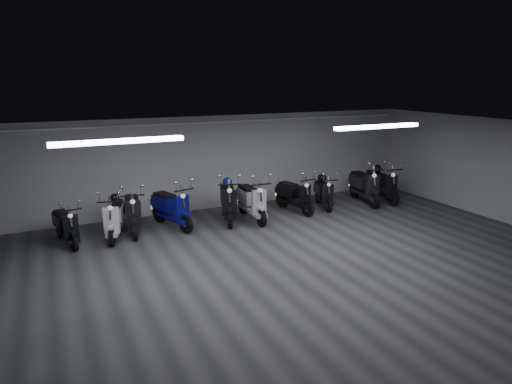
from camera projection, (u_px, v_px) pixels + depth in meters
name	position (u px, v px, depth m)	size (l,w,h in m)	color
floor	(286.00, 271.00, 9.22)	(14.00, 10.00, 0.01)	#323234
ceiling	(288.00, 135.00, 8.52)	(14.00, 10.00, 0.01)	gray
back_wall	(205.00, 163.00, 13.26)	(14.00, 0.01, 2.80)	#9F9FA2
fluor_strip_left	(119.00, 141.00, 8.18)	(2.40, 0.18, 0.08)	white
fluor_strip_right	(377.00, 127.00, 10.65)	(2.40, 0.18, 0.08)	white
conduit	(205.00, 122.00, 12.88)	(0.05, 0.05, 13.60)	white
scooter_1	(65.00, 220.00, 10.52)	(0.55, 1.64, 1.22)	black
scooter_2	(114.00, 212.00, 10.96)	(0.60, 1.81, 1.35)	silver
scooter_3	(132.00, 206.00, 11.35)	(0.63, 1.88, 1.40)	black
scooter_4	(171.00, 202.00, 11.71)	(0.64, 1.91, 1.42)	#0B0B6A
scooter_5	(228.00, 195.00, 12.26)	(0.66, 1.98, 1.47)	black
scooter_6	(252.00, 195.00, 12.35)	(0.64, 1.93, 1.44)	silver
scooter_7	(295.00, 190.00, 13.12)	(0.60, 1.79, 1.33)	black
scooter_8	(324.00, 188.00, 13.57)	(0.54, 1.62, 1.21)	black
scooter_9	(365.00, 180.00, 14.07)	(0.66, 1.97, 1.47)	black
scooter_10	(382.00, 180.00, 14.30)	(0.63, 1.90, 1.41)	black
helmet_0	(377.00, 169.00, 14.46)	(0.27, 0.27, 0.27)	black
helmet_1	(322.00, 178.00, 13.72)	(0.27, 0.27, 0.27)	black
helmet_2	(227.00, 182.00, 12.45)	(0.27, 0.27, 0.27)	navy
helmet_3	(115.00, 198.00, 11.13)	(0.24, 0.24, 0.24)	black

